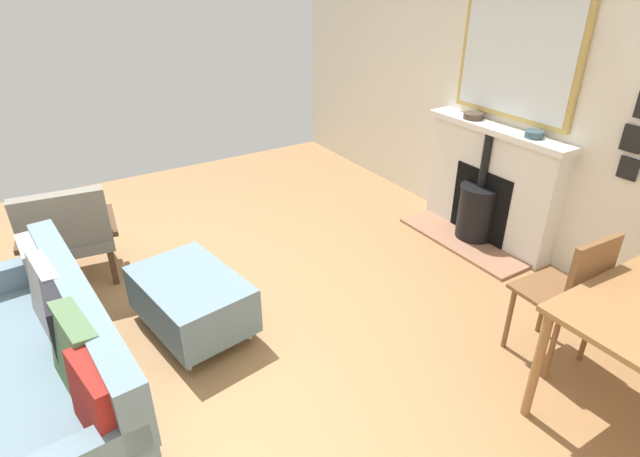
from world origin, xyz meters
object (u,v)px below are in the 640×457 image
sofa (35,371)px  fireplace (487,191)px  ottoman (191,299)px  mantel_bowl_far (534,134)px  mantel_bowl_near (473,115)px  dining_chair_near_fireplace (571,290)px  armchair_accent (67,232)px

sofa → fireplace: bearing=-176.5°
sofa → ottoman: size_ratio=2.02×
mantel_bowl_far → sofa: mantel_bowl_far is taller
sofa → mantel_bowl_near: bearing=-172.2°
mantel_bowl_far → dining_chair_near_fireplace: size_ratio=0.15×
sofa → armchair_accent: armchair_accent is taller
mantel_bowl_near → mantel_bowl_far: (-0.00, 0.61, 0.00)m
fireplace → ottoman: (2.62, -0.11, -0.20)m
fireplace → mantel_bowl_near: bearing=-91.3°
fireplace → mantel_bowl_far: 0.69m
mantel_bowl_far → fireplace: bearing=-89.0°
fireplace → ottoman: 2.63m
dining_chair_near_fireplace → fireplace: bearing=-121.7°
ottoman → armchair_accent: 1.17m
mantel_bowl_near → armchair_accent: 3.35m
mantel_bowl_far → armchair_accent: bearing=-24.6°
sofa → dining_chair_near_fireplace: 2.95m
fireplace → mantel_bowl_near: 0.65m
mantel_bowl_far → armchair_accent: 3.56m
mantel_bowl_near → ottoman: size_ratio=0.18×
mantel_bowl_near → sofa: 3.66m
dining_chair_near_fireplace → ottoman: bearing=-39.8°
armchair_accent → dining_chair_near_fireplace: bearing=133.2°
fireplace → sofa: bearing=3.5°
dining_chair_near_fireplace → sofa: bearing=-23.1°
fireplace → sofa: fireplace is taller
fireplace → dining_chair_near_fireplace: fireplace is taller
mantel_bowl_near → armchair_accent: size_ratio=0.20×
sofa → dining_chair_near_fireplace: size_ratio=2.01×
fireplace → dining_chair_near_fireplace: 1.61m
ottoman → mantel_bowl_near: bearing=-176.5°
fireplace → ottoman: size_ratio=1.52×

